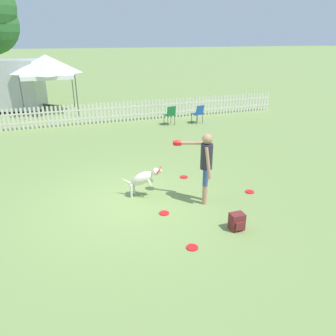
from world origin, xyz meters
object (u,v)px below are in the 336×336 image
(backpack_on_grass, at_px, (237,222))
(folding_chair_center, at_px, (198,112))
(leaping_dog, at_px, (143,178))
(frisbee_near_handler, at_px, (184,177))
(frisbee_far_scatter, at_px, (164,213))
(folding_chair_green_right, at_px, (170,114))
(frisbee_midfield, at_px, (192,247))
(handler_person, at_px, (205,160))
(frisbee_near_dog, at_px, (250,192))
(canopy_tent_main, at_px, (46,66))

(backpack_on_grass, bearing_deg, folding_chair_center, 70.74)
(leaping_dog, xyz_separation_m, frisbee_near_handler, (1.40, 0.78, -0.49))
(frisbee_far_scatter, distance_m, folding_chair_green_right, 8.06)
(leaping_dog, xyz_separation_m, frisbee_midfield, (0.28, -2.39, -0.49))
(leaping_dog, relative_size, backpack_on_grass, 2.72)
(leaping_dog, height_order, backpack_on_grass, leaping_dog)
(handler_person, bearing_deg, leaping_dog, 90.36)
(handler_person, distance_m, frisbee_near_dog, 1.73)
(folding_chair_green_right, bearing_deg, backpack_on_grass, 69.84)
(folding_chair_center, bearing_deg, backpack_on_grass, 54.89)
(backpack_on_grass, bearing_deg, canopy_tent_main, 104.33)
(frisbee_far_scatter, distance_m, backpack_on_grass, 1.65)
(handler_person, height_order, frisbee_near_dog, handler_person)
(frisbee_far_scatter, height_order, canopy_tent_main, canopy_tent_main)
(frisbee_near_dog, distance_m, frisbee_far_scatter, 2.46)
(frisbee_midfield, height_order, folding_chair_green_right, folding_chair_green_right)
(frisbee_near_handler, bearing_deg, frisbee_midfield, -109.34)
(frisbee_midfield, bearing_deg, backpack_on_grass, 14.74)
(frisbee_near_handler, bearing_deg, canopy_tent_main, 108.03)
(frisbee_near_handler, relative_size, canopy_tent_main, 0.08)
(backpack_on_grass, bearing_deg, frisbee_midfield, -165.26)
(canopy_tent_main, bearing_deg, handler_person, -74.69)
(frisbee_near_dog, relative_size, backpack_on_grass, 0.62)
(handler_person, distance_m, folding_chair_green_right, 7.51)
(frisbee_near_dog, bearing_deg, canopy_tent_main, 111.37)
(leaping_dog, relative_size, folding_chair_center, 1.17)
(frisbee_near_dog, xyz_separation_m, frisbee_far_scatter, (-2.44, -0.31, 0.00))
(frisbee_midfield, relative_size, folding_chair_center, 0.26)
(folding_chair_green_right, bearing_deg, handler_person, 66.89)
(frisbee_midfield, bearing_deg, folding_chair_green_right, 72.73)
(leaping_dog, xyz_separation_m, canopy_tent_main, (-1.94, 11.03, 1.85))
(folding_chair_green_right, bearing_deg, frisbee_far_scatter, 59.82)
(frisbee_near_handler, bearing_deg, leaping_dog, -150.75)
(frisbee_near_dog, height_order, frisbee_far_scatter, same)
(handler_person, height_order, frisbee_near_handler, handler_person)
(frisbee_near_handler, xyz_separation_m, canopy_tent_main, (-3.34, 10.25, 2.35))
(handler_person, relative_size, frisbee_near_handler, 7.67)
(leaping_dog, height_order, frisbee_midfield, leaping_dog)
(handler_person, bearing_deg, frisbee_near_dog, -57.29)
(canopy_tent_main, bearing_deg, frisbee_midfield, -80.59)
(folding_chair_center, height_order, folding_chair_green_right, folding_chair_green_right)
(leaping_dog, relative_size, frisbee_near_handler, 4.42)
(handler_person, height_order, backpack_on_grass, handler_person)
(frisbee_far_scatter, distance_m, canopy_tent_main, 12.42)
(frisbee_midfield, height_order, backpack_on_grass, backpack_on_grass)
(backpack_on_grass, xyz_separation_m, folding_chair_green_right, (1.65, 8.63, 0.34))
(frisbee_far_scatter, xyz_separation_m, folding_chair_green_right, (2.86, 7.52, 0.51))
(frisbee_far_scatter, height_order, folding_chair_center, folding_chair_center)
(frisbee_near_handler, relative_size, folding_chair_center, 0.26)
(frisbee_near_dog, distance_m, canopy_tent_main, 12.78)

